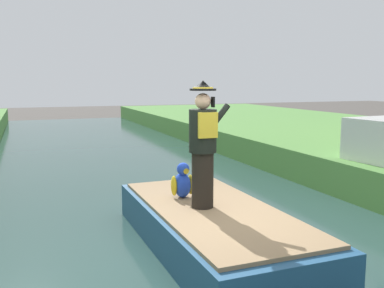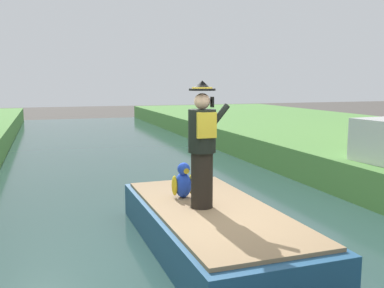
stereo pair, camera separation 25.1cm
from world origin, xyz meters
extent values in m
plane|color=#4C4742|center=(0.00, 0.00, 0.00)|extent=(80.00, 80.00, 0.00)
cube|color=#2D4C47|center=(0.00, 0.00, 0.05)|extent=(7.08, 48.00, 0.10)
cube|color=#23517A|center=(0.00, 0.27, 0.38)|extent=(1.86, 4.22, 0.56)
cube|color=#997A56|center=(0.00, 0.27, 0.69)|extent=(1.71, 3.89, 0.05)
cylinder|color=black|center=(-0.14, 0.36, 1.12)|extent=(0.32, 0.32, 0.82)
cylinder|color=black|center=(-0.14, 0.36, 1.84)|extent=(0.40, 0.40, 0.62)
cube|color=gold|center=(-0.14, 0.17, 1.94)|extent=(0.28, 0.06, 0.36)
sphere|color=#DBA884|center=(-0.14, 0.36, 2.27)|extent=(0.23, 0.23, 0.23)
cylinder|color=black|center=(-0.14, 0.36, 2.43)|extent=(0.38, 0.38, 0.03)
cone|color=black|center=(-0.14, 0.36, 2.50)|extent=(0.26, 0.26, 0.12)
cylinder|color=gold|center=(-0.14, 0.36, 2.46)|extent=(0.29, 0.29, 0.02)
cylinder|color=black|center=(0.08, 0.32, 2.02)|extent=(0.38, 0.09, 0.43)
cube|color=black|center=(-0.01, 0.30, 2.26)|extent=(0.03, 0.08, 0.15)
ellipsoid|color=blue|center=(-0.24, 0.97, 0.91)|extent=(0.26, 0.32, 0.40)
sphere|color=blue|center=(-0.24, 0.93, 1.18)|extent=(0.20, 0.20, 0.20)
cone|color=yellow|center=(-0.24, 0.83, 1.17)|extent=(0.09, 0.09, 0.09)
ellipsoid|color=yellow|center=(-0.38, 0.97, 0.91)|extent=(0.08, 0.20, 0.32)
ellipsoid|color=yellow|center=(-0.10, 0.97, 0.91)|extent=(0.08, 0.20, 0.32)
camera|label=1|loc=(-2.51, -5.40, 2.55)|focal=40.78mm
camera|label=2|loc=(-2.27, -5.49, 2.55)|focal=40.78mm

